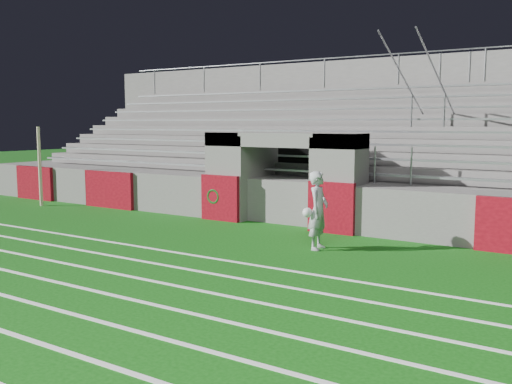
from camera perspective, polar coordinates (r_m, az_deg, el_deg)
The scene contains 6 objects.
ground at distance 13.58m, azimuth -4.86°, elevation -5.33°, with size 90.00×90.00×0.00m, color #0D4B0C.
field_post at distance 21.18m, azimuth -20.81°, elevation 2.40°, with size 0.11×0.11×2.75m, color beige.
field_markings at distance 10.23m, azimuth -22.55°, elevation -9.91°, with size 28.00×8.09×0.01m.
stadium_structure at distance 20.21m, azimuth 9.08°, elevation 2.91°, with size 26.00×8.48×5.42m.
goalkeeper_with_ball at distance 13.03m, azimuth 6.23°, elevation -1.85°, with size 0.51×0.71×1.79m.
hose_coil at distance 16.96m, azimuth -4.22°, elevation -0.35°, with size 0.51×0.14×0.54m.
Camera 1 is at (8.15, -10.48, 2.87)m, focal length 40.00 mm.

